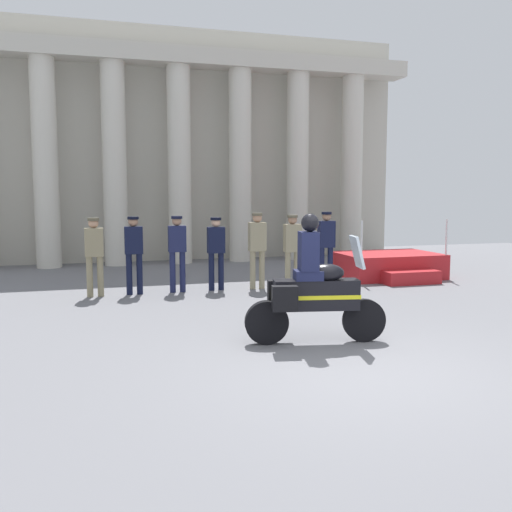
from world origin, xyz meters
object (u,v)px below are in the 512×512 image
officer_in_row_2 (177,247)px  officer_in_row_0 (94,250)px  officer_in_row_5 (292,245)px  motorcycle_with_rider (311,290)px  officer_in_row_1 (134,249)px  reviewing_stand (389,266)px  officer_in_row_3 (216,247)px  officer_in_row_6 (326,242)px  officer_in_row_4 (257,244)px

officer_in_row_2 → officer_in_row_0: bearing=3.3°
officer_in_row_5 → motorcycle_with_rider: bearing=74.2°
officer_in_row_1 → motorcycle_with_rider: motorcycle_with_rider is taller
officer_in_row_1 → motorcycle_with_rider: (2.16, -4.81, -0.20)m
officer_in_row_2 → officer_in_row_5: officer_in_row_2 is taller
reviewing_stand → officer_in_row_2: 5.66m
officer_in_row_0 → officer_in_row_1: bearing=-175.4°
reviewing_stand → officer_in_row_1: bearing=-174.7°
officer_in_row_3 → officer_in_row_6: 2.67m
reviewing_stand → officer_in_row_3: officer_in_row_3 is taller
officer_in_row_6 → officer_in_row_0: bearing=1.8°
officer_in_row_1 → reviewing_stand: bearing=-173.6°
officer_in_row_6 → officer_in_row_5: bearing=7.1°
officer_in_row_5 → officer_in_row_6: bearing=-172.9°
officer_in_row_2 → officer_in_row_4: 1.82m
officer_in_row_2 → officer_in_row_5: 2.66m
officer_in_row_3 → reviewing_stand: bearing=-171.9°
officer_in_row_1 → officer_in_row_5: (3.60, -0.08, -0.01)m
motorcycle_with_rider → officer_in_row_2: bearing=115.2°
officer_in_row_0 → reviewing_stand: bearing=-173.8°
officer_in_row_0 → officer_in_row_1: size_ratio=0.99×
officer_in_row_0 → officer_in_row_2: size_ratio=0.99×
officer_in_row_2 → officer_in_row_3: (0.88, 0.01, -0.03)m
officer_in_row_0 → officer_in_row_6: 5.31m
officer_in_row_2 → officer_in_row_6: size_ratio=0.97×
officer_in_row_4 → motorcycle_with_rider: size_ratio=0.84×
reviewing_stand → officer_in_row_3: size_ratio=1.53×
officer_in_row_4 → officer_in_row_1: bearing=-0.3°
officer_in_row_0 → officer_in_row_3: bearing=-177.2°
reviewing_stand → officer_in_row_4: bearing=-169.8°
officer_in_row_0 → officer_in_row_5: 4.42m
officer_in_row_3 → officer_in_row_4: (0.94, -0.10, 0.06)m
officer_in_row_0 → officer_in_row_3: (2.64, 0.08, -0.02)m
reviewing_stand → officer_in_row_1: size_ratio=1.49×
officer_in_row_1 → officer_in_row_2: (0.94, 0.02, 0.00)m
officer_in_row_0 → officer_in_row_5: (4.42, -0.03, 0.00)m
motorcycle_with_rider → officer_in_row_5: bearing=84.1°
officer_in_row_5 → officer_in_row_0: bearing=0.8°
officer_in_row_0 → motorcycle_with_rider: 5.62m
officer_in_row_2 → officer_in_row_6: 3.55m
officer_in_row_1 → officer_in_row_5: officer_in_row_1 is taller
officer_in_row_1 → officer_in_row_4: officer_in_row_4 is taller
officer_in_row_2 → officer_in_row_6: (3.55, -0.00, 0.03)m
officer_in_row_3 → officer_in_row_4: bearing=175.2°
reviewing_stand → motorcycle_with_rider: motorcycle_with_rider is taller
officer_in_row_2 → officer_in_row_5: size_ratio=1.00×
officer_in_row_5 → reviewing_stand: bearing=-165.7°
officer_in_row_0 → officer_in_row_2: officer_in_row_2 is taller
reviewing_stand → officer_in_row_5: (-2.92, -0.69, 0.69)m
reviewing_stand → motorcycle_with_rider: size_ratio=1.21×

